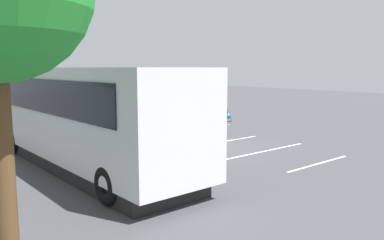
# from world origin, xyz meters

# --- Properties ---
(ground_plane) EXTENTS (80.00, 80.00, 0.00)m
(ground_plane) POSITION_xyz_m (0.00, 0.00, 0.00)
(ground_plane) COLOR #424247
(tour_bus) EXTENTS (10.58, 2.91, 3.25)m
(tour_bus) POSITION_xyz_m (-0.25, 5.09, 1.65)
(tour_bus) COLOR silver
(tour_bus) RESTS_ON ground_plane
(spectator_far_left) EXTENTS (0.58, 0.37, 1.82)m
(spectator_far_left) POSITION_xyz_m (-2.13, 2.28, 1.09)
(spectator_far_left) COLOR black
(spectator_far_left) RESTS_ON ground_plane
(spectator_left) EXTENTS (0.57, 0.38, 1.81)m
(spectator_left) POSITION_xyz_m (-0.87, 2.45, 1.09)
(spectator_left) COLOR black
(spectator_left) RESTS_ON ground_plane
(spectator_centre) EXTENTS (0.57, 0.39, 1.72)m
(spectator_centre) POSITION_xyz_m (0.35, 2.37, 1.03)
(spectator_centre) COLOR black
(spectator_centre) RESTS_ON ground_plane
(spectator_right) EXTENTS (0.58, 0.37, 1.75)m
(spectator_right) POSITION_xyz_m (1.41, 2.07, 1.05)
(spectator_right) COLOR black
(spectator_right) RESTS_ON ground_plane
(parked_motorcycle_silver) EXTENTS (2.05, 0.58, 0.99)m
(parked_motorcycle_silver) POSITION_xyz_m (1.85, 3.13, 0.48)
(parked_motorcycle_silver) COLOR black
(parked_motorcycle_silver) RESTS_ON ground_plane
(stunt_motorcycle) EXTENTS (1.83, 0.58, 1.94)m
(stunt_motorcycle) POSITION_xyz_m (1.59, -2.46, 1.06)
(stunt_motorcycle) COLOR black
(stunt_motorcycle) RESTS_ON ground_plane
(bay_line_a) EXTENTS (0.20, 3.52, 0.01)m
(bay_line_a) POSITION_xyz_m (-4.71, -1.39, 0.00)
(bay_line_a) COLOR white
(bay_line_a) RESTS_ON ground_plane
(bay_line_b) EXTENTS (0.24, 4.91, 0.01)m
(bay_line_b) POSITION_xyz_m (-2.25, -1.39, 0.00)
(bay_line_b) COLOR white
(bay_line_b) RESTS_ON ground_plane
(bay_line_c) EXTENTS (0.23, 4.50, 0.01)m
(bay_line_c) POSITION_xyz_m (0.22, -1.39, 0.00)
(bay_line_c) COLOR white
(bay_line_c) RESTS_ON ground_plane
(bay_line_d) EXTENTS (0.22, 4.30, 0.01)m
(bay_line_d) POSITION_xyz_m (2.69, -1.39, 0.00)
(bay_line_d) COLOR white
(bay_line_d) RESTS_ON ground_plane
(bay_line_e) EXTENTS (0.21, 3.93, 0.01)m
(bay_line_e) POSITION_xyz_m (5.15, -1.39, 0.00)
(bay_line_e) COLOR white
(bay_line_e) RESTS_ON ground_plane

